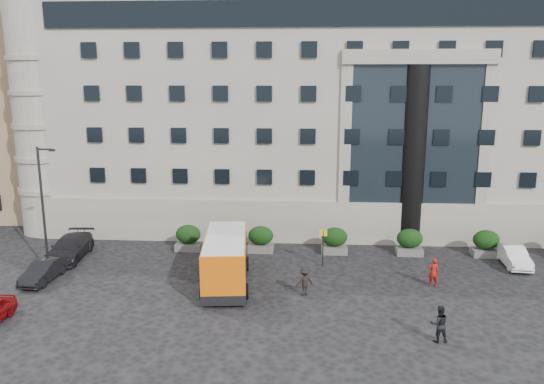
{
  "coord_description": "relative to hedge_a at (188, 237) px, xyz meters",
  "views": [
    {
      "loc": [
        4.3,
        -28.01,
        12.17
      ],
      "look_at": [
        2.19,
        4.76,
        5.0
      ],
      "focal_mm": 35.0,
      "sensor_mm": 36.0,
      "label": 1
    }
  ],
  "objects": [
    {
      "name": "ground",
      "position": [
        4.0,
        -7.8,
        -0.93
      ],
      "size": [
        120.0,
        120.0,
        0.0
      ],
      "primitive_type": "plane",
      "color": "black",
      "rests_on": "ground"
    },
    {
      "name": "civic_building",
      "position": [
        10.0,
        14.2,
        8.07
      ],
      "size": [
        44.0,
        24.0,
        18.0
      ],
      "primitive_type": "cube",
      "color": "gray",
      "rests_on": "ground"
    },
    {
      "name": "entrance_column",
      "position": [
        16.0,
        2.5,
        5.57
      ],
      "size": [
        1.8,
        1.8,
        13.0
      ],
      "primitive_type": "cylinder",
      "color": "black",
      "rests_on": "ground"
    },
    {
      "name": "apartment_near",
      "position": [
        -20.0,
        12.2,
        9.07
      ],
      "size": [
        14.0,
        14.0,
        20.0
      ],
      "primitive_type": "cube",
      "color": "#8A6B50",
      "rests_on": "ground"
    },
    {
      "name": "apartment_far",
      "position": [
        -23.0,
        30.2,
        10.07
      ],
      "size": [
        13.0,
        13.0,
        22.0
      ],
      "primitive_type": "cube",
      "color": "#81674B",
      "rests_on": "ground"
    },
    {
      "name": "hedge_a",
      "position": [
        0.0,
        0.0,
        0.0
      ],
      "size": [
        1.8,
        1.26,
        1.84
      ],
      "color": "#51514F",
      "rests_on": "ground"
    },
    {
      "name": "hedge_b",
      "position": [
        5.2,
        0.0,
        0.0
      ],
      "size": [
        1.8,
        1.26,
        1.84
      ],
      "color": "#51514F",
      "rests_on": "ground"
    },
    {
      "name": "hedge_c",
      "position": [
        10.4,
        0.0,
        0.0
      ],
      "size": [
        1.8,
        1.26,
        1.84
      ],
      "color": "#51514F",
      "rests_on": "ground"
    },
    {
      "name": "hedge_d",
      "position": [
        15.6,
        0.0,
        0.0
      ],
      "size": [
        1.8,
        1.26,
        1.84
      ],
      "color": "#51514F",
      "rests_on": "ground"
    },
    {
      "name": "hedge_e",
      "position": [
        20.8,
        0.0,
        0.0
      ],
      "size": [
        1.8,
        1.26,
        1.84
      ],
      "color": "#51514F",
      "rests_on": "ground"
    },
    {
      "name": "street_lamp",
      "position": [
        -7.94,
        -4.8,
        3.44
      ],
      "size": [
        1.16,
        0.18,
        8.0
      ],
      "color": "#262628",
      "rests_on": "ground"
    },
    {
      "name": "bus_stop_sign",
      "position": [
        9.5,
        -2.8,
        0.8
      ],
      "size": [
        0.5,
        0.08,
        2.52
      ],
      "color": "#262628",
      "rests_on": "ground"
    },
    {
      "name": "minibus",
      "position": [
        3.63,
        -6.17,
        0.7
      ],
      "size": [
        3.24,
        7.29,
        2.95
      ],
      "rotation": [
        0.0,
        0.0,
        0.1
      ],
      "color": "#E55F0A",
      "rests_on": "ground"
    },
    {
      "name": "red_truck",
      "position": [
        -8.05,
        10.23,
        0.42
      ],
      "size": [
        2.82,
        5.14,
        2.64
      ],
      "rotation": [
        0.0,
        0.0,
        0.13
      ],
      "color": "maroon",
      "rests_on": "ground"
    },
    {
      "name": "parked_car_b",
      "position": [
        -7.5,
        -6.39,
        -0.3
      ],
      "size": [
        1.49,
        3.86,
        1.25
      ],
      "primitive_type": "imported",
      "rotation": [
        0.0,
        0.0,
        -0.04
      ],
      "color": "black",
      "rests_on": "ground"
    },
    {
      "name": "parked_car_c",
      "position": [
        -7.69,
        -2.31,
        -0.18
      ],
      "size": [
        2.44,
        5.3,
        1.5
      ],
      "primitive_type": "imported",
      "rotation": [
        0.0,
        0.0,
        0.07
      ],
      "color": "black",
      "rests_on": "ground"
    },
    {
      "name": "parked_car_d",
      "position": [
        -8.06,
        6.1,
        -0.15
      ],
      "size": [
        3.1,
        5.82,
        1.56
      ],
      "primitive_type": "imported",
      "rotation": [
        0.0,
        0.0,
        0.09
      ],
      "color": "black",
      "rests_on": "ground"
    },
    {
      "name": "white_taxi",
      "position": [
        22.02,
        -1.81,
        -0.29
      ],
      "size": [
        1.52,
        3.95,
        1.28
      ],
      "primitive_type": "imported",
      "rotation": [
        0.0,
        0.0,
        -0.04
      ],
      "color": "white",
      "rests_on": "ground"
    },
    {
      "name": "pedestrian_a",
      "position": [
        15.93,
        -5.71,
        -0.06
      ],
      "size": [
        0.67,
        0.48,
        1.73
      ],
      "primitive_type": "imported",
      "rotation": [
        0.0,
        0.0,
        3.25
      ],
      "color": "maroon",
      "rests_on": "ground"
    },
    {
      "name": "pedestrian_b",
      "position": [
        14.62,
        -12.55,
        -0.03
      ],
      "size": [
        0.94,
        0.77,
        1.8
      ],
      "primitive_type": "imported",
      "rotation": [
        0.0,
        0.0,
        3.25
      ],
      "color": "black",
      "rests_on": "ground"
    },
    {
      "name": "pedestrian_c",
      "position": [
        8.33,
        -7.54,
        -0.11
      ],
      "size": [
        1.22,
        1.02,
        1.64
      ],
      "primitive_type": "imported",
      "rotation": [
        0.0,
        0.0,
        3.6
      ],
      "color": "black",
      "rests_on": "ground"
    }
  ]
}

